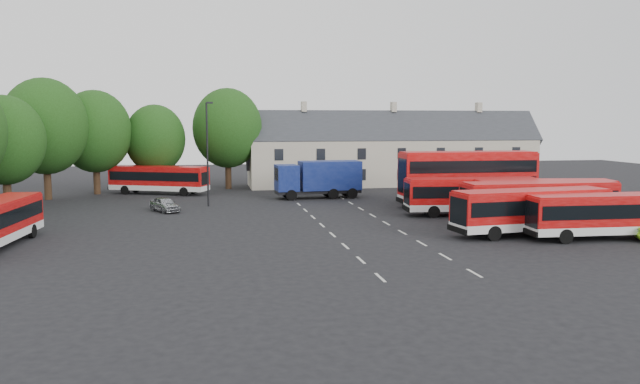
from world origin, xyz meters
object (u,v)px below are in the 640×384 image
at_px(bus_row_a, 606,212).
at_px(box_truck, 319,177).
at_px(silver_car, 165,204).
at_px(lamppost, 208,151).
at_px(bus_dd_south, 468,176).

relative_size(bus_row_a, box_truck, 1.22).
height_order(silver_car, lamppost, lamppost).
relative_size(box_truck, silver_car, 2.36).
distance_m(box_truck, silver_car, 16.42).
xyz_separation_m(silver_car, lamppost, (3.72, 2.81, 4.44)).
height_order(box_truck, silver_car, box_truck).
bearing_deg(box_truck, lamppost, -163.07).
bearing_deg(bus_dd_south, box_truck, 143.81).
relative_size(bus_dd_south, silver_car, 3.34).
bearing_deg(lamppost, bus_row_a, -39.25).
distance_m(bus_dd_south, lamppost, 23.66).
height_order(bus_dd_south, box_truck, bus_dd_south).
distance_m(bus_dd_south, silver_car, 26.96).
bearing_deg(lamppost, silver_car, -142.95).
height_order(bus_dd_south, lamppost, lamppost).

